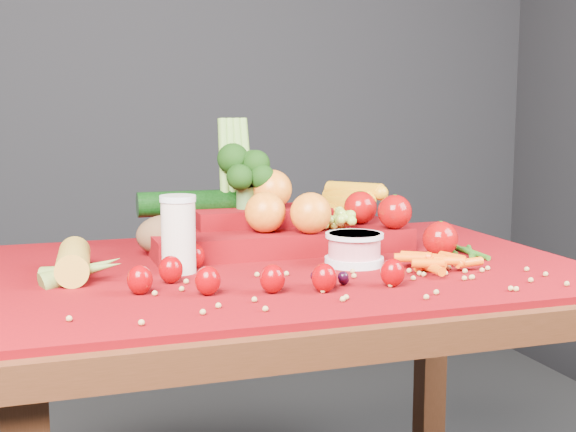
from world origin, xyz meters
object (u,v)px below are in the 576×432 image
object	(u,v)px
yogurt_bowl	(354,248)
table	(291,320)
milk_glass	(178,231)
produce_mound	(284,219)

from	to	relation	value
yogurt_bowl	table	bearing A→B (deg)	158.32
table	milk_glass	world-z (taller)	milk_glass
table	produce_mound	xyz separation A→B (m)	(0.04, 0.16, 0.17)
produce_mound	yogurt_bowl	bearing A→B (deg)	-70.41
milk_glass	produce_mound	bearing A→B (deg)	32.57
table	milk_glass	distance (m)	0.28
yogurt_bowl	produce_mound	bearing A→B (deg)	109.59
milk_glass	yogurt_bowl	xyz separation A→B (m)	(0.32, -0.04, -0.04)
milk_glass	table	bearing A→B (deg)	0.92
milk_glass	produce_mound	world-z (taller)	produce_mound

